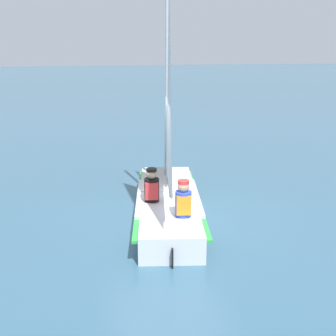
# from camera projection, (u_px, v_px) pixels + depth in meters

# --- Properties ---
(ground_plane) EXTENTS (260.00, 260.00, 0.00)m
(ground_plane) POSITION_uv_depth(u_px,v_px,m) (168.00, 217.00, 9.02)
(ground_plane) COLOR #38607A
(sailboat_main) EXTENTS (4.47, 2.85, 5.39)m
(sailboat_main) POSITION_uv_depth(u_px,v_px,m) (168.00, 181.00, 8.77)
(sailboat_main) COLOR silver
(sailboat_main) RESTS_ON ground_plane
(sailor_helm) EXTENTS (0.41, 0.39, 1.16)m
(sailor_helm) POSITION_uv_depth(u_px,v_px,m) (152.00, 194.00, 8.52)
(sailor_helm) COLOR black
(sailor_helm) RESTS_ON ground_plane
(sailor_crew) EXTENTS (0.41, 0.39, 1.16)m
(sailor_crew) POSITION_uv_depth(u_px,v_px,m) (183.00, 208.00, 7.73)
(sailor_crew) COLOR black
(sailor_crew) RESTS_ON ground_plane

